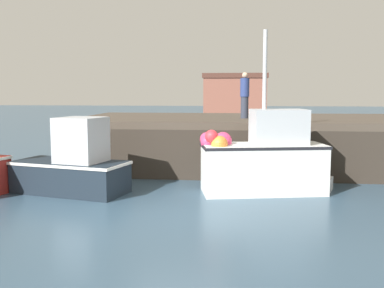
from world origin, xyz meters
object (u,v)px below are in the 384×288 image
fishing_boat_near_right (73,166)px  rowboat (306,182)px  fishing_boat_mid (263,159)px  dockworker (245,95)px

fishing_boat_near_right → rowboat: size_ratio=2.15×
fishing_boat_mid → rowboat: bearing=26.6°
fishing_boat_near_right → rowboat: 6.96m
fishing_boat_mid → dockworker: 4.51m
fishing_boat_near_right → dockworker: size_ratio=2.07×
fishing_boat_near_right → rowboat: (6.81, 1.30, -0.60)m
rowboat → dockworker: (-1.86, 3.44, 2.61)m
fishing_boat_mid → rowboat: 1.67m
fishing_boat_near_right → dockworker: dockworker is taller
rowboat → fishing_boat_mid: bearing=-153.4°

